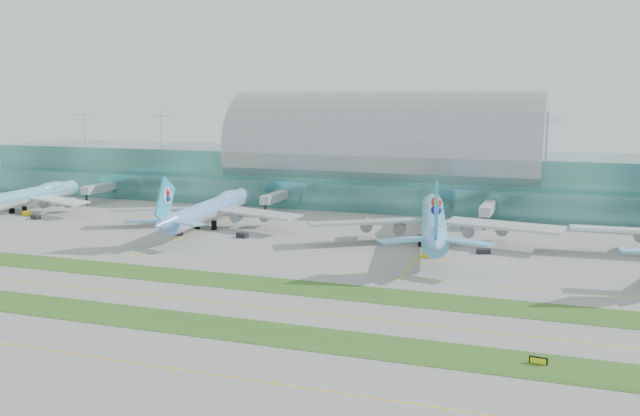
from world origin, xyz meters
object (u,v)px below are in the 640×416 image
at_px(airliner_b, 210,208).
at_px(taxiway_sign_east, 538,361).
at_px(terminal, 384,167).
at_px(airliner_a, 25,196).
at_px(airliner_c, 434,220).

height_order(airliner_b, taxiway_sign_east, airliner_b).
relative_size(terminal, airliner_b, 4.70).
height_order(terminal, airliner_a, terminal).
bearing_deg(airliner_c, taxiway_sign_east, -80.40).
bearing_deg(terminal, airliner_a, -150.90).
distance_m(airliner_c, taxiway_sign_east, 92.34).
relative_size(terminal, airliner_c, 4.23).
xyz_separation_m(airliner_b, taxiway_sign_east, (104.97, -87.33, -5.54)).
bearing_deg(airliner_a, terminal, 25.89).
xyz_separation_m(airliner_a, taxiway_sign_east, (182.24, -91.13, -5.20)).
distance_m(terminal, airliner_c, 77.57).
bearing_deg(terminal, airliner_c, -64.85).
relative_size(terminal, taxiway_sign_east, 117.32).
xyz_separation_m(airliner_a, airliner_b, (77.27, -3.80, 0.34)).
bearing_deg(terminal, airliner_b, -119.70).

